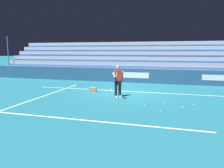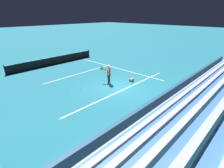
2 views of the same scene
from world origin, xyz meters
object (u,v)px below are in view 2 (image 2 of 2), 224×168
tennis_ball_by_box (71,84)px  tennis_player (109,74)px  ball_box_cardboard (131,80)px  tennis_ball_toward_net (137,75)px  tennis_ball_midcourt (132,86)px  tennis_ball_on_baseline (80,89)px  tennis_ball_far_right (134,75)px  tennis_ball_far_left (83,84)px  tennis_ball_stray_back (68,94)px  tennis_net (54,60)px  tennis_ball_near_player (68,90)px

tennis_ball_by_box → tennis_player: bearing=-44.0°
ball_box_cardboard → tennis_ball_toward_net: (1.69, 0.55, -0.10)m
tennis_ball_toward_net → tennis_ball_midcourt: bearing=-153.6°
tennis_ball_on_baseline → tennis_ball_far_right: 5.98m
tennis_ball_on_baseline → tennis_ball_far_left: same height
tennis_ball_stray_back → tennis_ball_toward_net: size_ratio=1.00×
ball_box_cardboard → tennis_ball_by_box: bearing=141.0°
tennis_ball_stray_back → tennis_ball_toward_net: (7.35, -1.37, 0.00)m
tennis_ball_midcourt → tennis_net: bearing=95.1°
tennis_player → tennis_ball_midcourt: size_ratio=25.98×
ball_box_cardboard → tennis_ball_midcourt: 1.21m
tennis_net → tennis_ball_far_right: bearing=-70.4°
tennis_ball_by_box → tennis_ball_midcourt: 5.36m
tennis_ball_far_left → tennis_ball_on_baseline: bearing=-141.9°
ball_box_cardboard → tennis_ball_toward_net: size_ratio=6.06×
tennis_ball_far_right → tennis_net: size_ratio=0.01×
tennis_ball_stray_back → tennis_ball_by_box: 2.07m
tennis_player → ball_box_cardboard: tennis_player is taller
tennis_player → tennis_ball_near_player: size_ratio=25.98×
ball_box_cardboard → tennis_ball_far_left: ball_box_cardboard is taller
tennis_player → tennis_ball_on_baseline: size_ratio=25.98×
tennis_ball_stray_back → tennis_ball_midcourt: same height
ball_box_cardboard → tennis_ball_near_player: 5.78m
tennis_ball_toward_net → tennis_ball_far_right: bearing=132.4°
tennis_ball_on_baseline → tennis_ball_near_player: size_ratio=1.00×
tennis_ball_midcourt → tennis_ball_far_left: 4.29m
tennis_ball_far_right → tennis_ball_near_player: 6.89m
tennis_ball_by_box → tennis_net: bearing=71.5°
tennis_ball_stray_back → tennis_ball_far_right: 7.21m
tennis_ball_toward_net → tennis_ball_near_player: same height
tennis_ball_on_baseline → tennis_ball_midcourt: bearing=-38.7°
tennis_net → tennis_ball_near_player: bearing=-112.4°
ball_box_cardboard → tennis_ball_far_left: 4.43m
tennis_ball_midcourt → tennis_ball_near_player: 5.37m
tennis_ball_stray_back → tennis_ball_toward_net: bearing=-10.6°
tennis_ball_by_box → tennis_ball_far_left: 1.08m
tennis_ball_stray_back → tennis_ball_near_player: size_ratio=1.00×
tennis_ball_near_player → tennis_ball_midcourt: bearing=-37.6°
tennis_ball_stray_back → tennis_ball_on_baseline: same height
tennis_ball_stray_back → tennis_ball_far_left: size_ratio=1.00×
tennis_ball_near_player → tennis_net: tennis_net is taller
ball_box_cardboard → tennis_ball_on_baseline: size_ratio=6.06×
ball_box_cardboard → tennis_ball_toward_net: ball_box_cardboard is taller
tennis_ball_midcourt → tennis_ball_far_left: bearing=126.9°
tennis_ball_stray_back → tennis_ball_by_box: (1.39, 1.53, 0.00)m
tennis_ball_near_player → ball_box_cardboard: bearing=-25.9°
tennis_ball_far_right → tennis_net: bearing=109.6°
tennis_ball_far_left → ball_box_cardboard: bearing=-37.2°
tennis_player → tennis_net: (-0.08, 9.26, -0.40)m
tennis_ball_on_baseline → tennis_ball_near_player: bearing=147.2°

